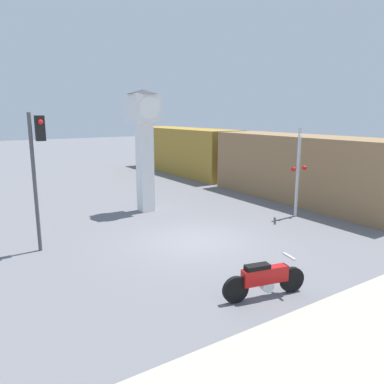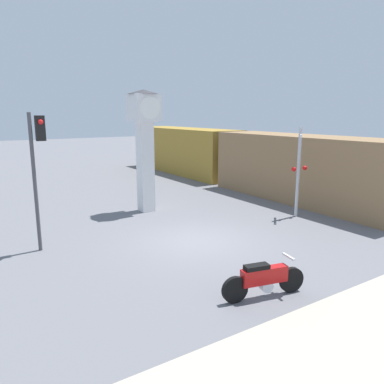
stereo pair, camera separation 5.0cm
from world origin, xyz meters
name	(u,v)px [view 1 (the left image)]	position (x,y,z in m)	size (l,w,h in m)	color
ground_plane	(197,241)	(0.00, 0.00, 0.00)	(120.00, 120.00, 0.00)	slate
motorcycle	(264,279)	(-0.94, -4.41, 0.48)	(2.24, 0.70, 1.00)	black
clock_tower	(144,132)	(0.39, 4.89, 3.66)	(1.44, 1.44, 5.55)	white
freight_train	(232,158)	(8.19, 8.16, 1.70)	(2.80, 22.99, 3.40)	olive
traffic_light	(37,158)	(-4.78, 2.07, 3.10)	(0.50, 0.35, 4.54)	#47474C
railroad_crossing_signal	(298,169)	(5.54, 0.36, 2.14)	(0.90, 0.82, 3.92)	#B7B7BC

